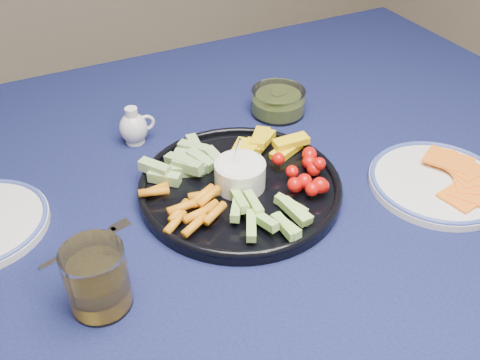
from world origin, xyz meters
name	(u,v)px	position (x,y,z in m)	size (l,w,h in m)	color
dining_table	(202,214)	(0.00, 0.00, 0.66)	(1.67, 1.07, 0.75)	#4D2A19
crudite_platter	(239,183)	(0.04, -0.07, 0.77)	(0.35, 0.35, 0.11)	black
creamer_pitcher	(134,128)	(-0.07, 0.16, 0.78)	(0.07, 0.05, 0.08)	silver
pickle_bowl	(278,103)	(0.24, 0.13, 0.77)	(0.11, 0.11, 0.05)	white
cheese_plate	(438,181)	(0.36, -0.21, 0.76)	(0.24, 0.24, 0.03)	silver
juice_tumbler	(98,282)	(-0.23, -0.20, 0.79)	(0.08, 0.08, 0.10)	white
fork_left	(94,240)	(-0.21, -0.08, 0.75)	(0.15, 0.06, 0.00)	silver
fork_right	(448,167)	(0.42, -0.18, 0.75)	(0.12, 0.10, 0.00)	silver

